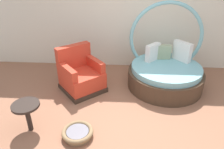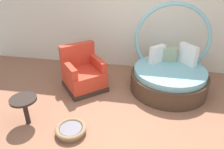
{
  "view_description": "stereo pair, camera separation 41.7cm",
  "coord_description": "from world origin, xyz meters",
  "px_view_note": "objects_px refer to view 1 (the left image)",
  "views": [
    {
      "loc": [
        -0.09,
        -2.91,
        2.55
      ],
      "look_at": [
        -0.33,
        0.75,
        0.55
      ],
      "focal_mm": 34.43,
      "sensor_mm": 36.0,
      "label": 1
    },
    {
      "loc": [
        0.33,
        -2.85,
        2.55
      ],
      "look_at": [
        -0.33,
        0.75,
        0.55
      ],
      "focal_mm": 34.43,
      "sensor_mm": 36.0,
      "label": 2
    }
  ],
  "objects_px": {
    "side_table": "(26,109)",
    "round_daybed": "(165,70)",
    "pet_basket": "(78,133)",
    "red_armchair": "(81,75)"
  },
  "relations": [
    {
      "from": "round_daybed",
      "to": "pet_basket",
      "type": "height_order",
      "value": "round_daybed"
    },
    {
      "from": "side_table",
      "to": "round_daybed",
      "type": "bearing_deg",
      "value": 33.73
    },
    {
      "from": "round_daybed",
      "to": "red_armchair",
      "type": "relative_size",
      "value": 1.59
    },
    {
      "from": "side_table",
      "to": "pet_basket",
      "type": "bearing_deg",
      "value": -7.42
    },
    {
      "from": "round_daybed",
      "to": "pet_basket",
      "type": "bearing_deg",
      "value": -132.98
    },
    {
      "from": "round_daybed",
      "to": "red_armchair",
      "type": "xyz_separation_m",
      "value": [
        -1.83,
        -0.31,
        -0.03
      ]
    },
    {
      "from": "round_daybed",
      "to": "side_table",
      "type": "bearing_deg",
      "value": -146.27
    },
    {
      "from": "round_daybed",
      "to": "pet_basket",
      "type": "xyz_separation_m",
      "value": [
        -1.62,
        -1.74,
        -0.29
      ]
    },
    {
      "from": "red_armchair",
      "to": "pet_basket",
      "type": "bearing_deg",
      "value": -81.51
    },
    {
      "from": "pet_basket",
      "to": "side_table",
      "type": "height_order",
      "value": "side_table"
    }
  ]
}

